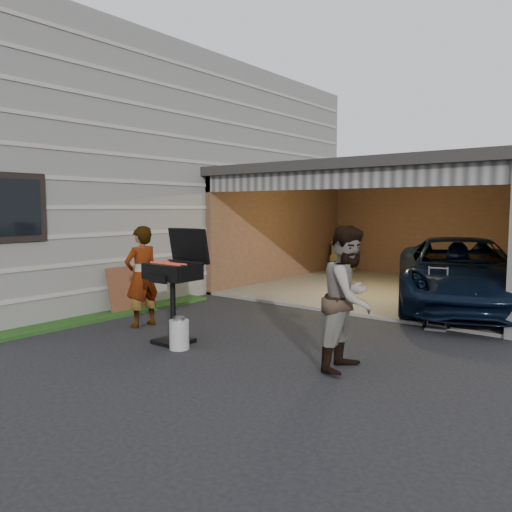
# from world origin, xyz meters

# --- Properties ---
(ground) EXTENTS (80.00, 80.00, 0.00)m
(ground) POSITION_xyz_m (0.00, 0.00, 0.00)
(ground) COLOR black
(ground) RESTS_ON ground
(house) EXTENTS (7.00, 11.00, 5.50)m
(house) POSITION_xyz_m (-6.00, 4.00, 2.75)
(house) COLOR #474744
(house) RESTS_ON ground
(groundcover_strip) EXTENTS (0.50, 8.00, 0.06)m
(groundcover_strip) POSITION_xyz_m (-2.25, -1.00, 0.03)
(groundcover_strip) COLOR #193814
(groundcover_strip) RESTS_ON ground
(garage) EXTENTS (6.80, 6.30, 2.90)m
(garage) POSITION_xyz_m (0.76, 6.79, 1.87)
(garage) COLOR #605E59
(garage) RESTS_ON ground
(minivan) EXTENTS (3.90, 5.35, 1.35)m
(minivan) POSITION_xyz_m (2.60, 5.27, 0.68)
(minivan) COLOR black
(minivan) RESTS_ON ground
(woman) EXTENTS (0.47, 0.66, 1.69)m
(woman) POSITION_xyz_m (-1.19, 0.60, 0.85)
(woman) COLOR #C6E6FA
(woman) RESTS_ON ground
(man) EXTENTS (0.73, 0.91, 1.78)m
(man) POSITION_xyz_m (2.60, 0.73, 0.89)
(man) COLOR #3D1C18
(man) RESTS_ON ground
(bbq_grill) EXTENTS (0.76, 0.67, 1.69)m
(bbq_grill) POSITION_xyz_m (0.01, 0.24, 1.00)
(bbq_grill) COLOR black
(bbq_grill) RESTS_ON ground
(propane_tank) EXTENTS (0.31, 0.31, 0.42)m
(propane_tank) POSITION_xyz_m (0.32, 0.03, 0.21)
(propane_tank) COLOR #B8B7B3
(propane_tank) RESTS_ON ground
(plywood_panel) EXTENTS (0.22, 0.79, 0.87)m
(plywood_panel) POSITION_xyz_m (-2.34, 1.15, 0.44)
(plywood_panel) COLOR #542B1D
(plywood_panel) RESTS_ON ground
(hand_truck) EXTENTS (0.45, 0.39, 1.03)m
(hand_truck) POSITION_xyz_m (2.78, 3.47, 0.20)
(hand_truck) COLOR slate
(hand_truck) RESTS_ON ground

